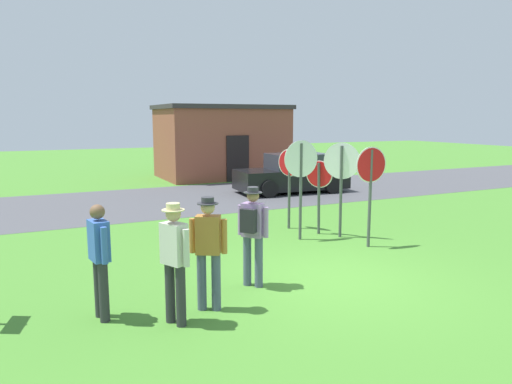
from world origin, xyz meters
TOP-DOWN VIEW (x-y plane):
  - ground_plane at (0.00, 0.00)m, footprint 80.00×80.00m
  - street_asphalt at (0.00, 9.52)m, footprint 60.00×6.40m
  - building_background at (3.78, 15.01)m, footprint 6.02×4.11m
  - parked_car_on_street at (4.47, 9.21)m, footprint 4.42×2.25m
  - stop_sign_center_cluster at (1.98, 1.48)m, footprint 0.80×0.07m
  - stop_sign_leaning_left at (1.90, 2.47)m, footprint 0.61×0.68m
  - stop_sign_leaning_right at (1.25, 3.84)m, footprint 0.29×0.67m
  - stop_sign_rear_left at (0.92, 2.72)m, footprint 0.87×0.07m
  - stop_sign_tallest at (1.60, 2.97)m, footprint 0.45×0.57m
  - person_holding_notes at (-1.48, 0.30)m, footprint 0.47×0.48m
  - person_near_signs at (-2.51, -0.33)m, footprint 0.50×0.37m
  - person_in_dark_shirt at (-3.11, -0.60)m, footprint 0.36×0.52m
  - person_on_left at (-4.02, 0.02)m, footprint 0.28×0.56m

SIDE VIEW (x-z plane):
  - ground_plane at x=0.00m, z-range 0.00..0.00m
  - street_asphalt at x=0.00m, z-range 0.00..0.01m
  - parked_car_on_street at x=4.47m, z-range -0.07..1.44m
  - person_on_left at x=-4.02m, z-range 0.11..1.80m
  - person_near_signs at x=-2.51m, z-range 0.12..1.85m
  - person_in_dark_shirt at x=-3.11m, z-range 0.12..1.85m
  - person_holding_notes at x=-1.48m, z-range 0.14..1.88m
  - stop_sign_tallest at x=1.60m, z-range 0.32..2.18m
  - stop_sign_leaning_right at x=1.25m, z-range 0.37..2.47m
  - stop_sign_center_cluster at x=1.98m, z-range 0.42..2.69m
  - stop_sign_leaning_left at x=1.90m, z-range 0.44..2.75m
  - stop_sign_rear_left at x=0.92m, z-range 0.46..2.83m
  - building_background at x=3.78m, z-range 0.01..3.50m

